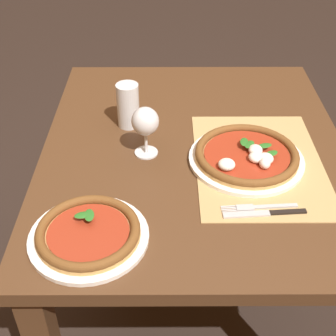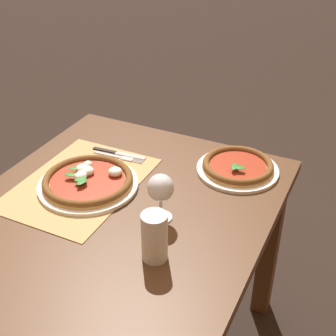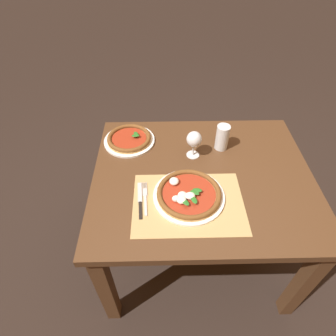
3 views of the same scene
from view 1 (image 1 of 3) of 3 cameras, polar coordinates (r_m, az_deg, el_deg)
ground_plane at (r=1.96m, az=2.47°, el=-15.39°), size 24.00×24.00×0.00m
dining_table at (r=1.51m, az=3.09°, el=-0.76°), size 1.12×0.93×0.74m
paper_placemat at (r=1.39m, az=10.98°, el=0.70°), size 0.51×0.37×0.00m
pizza_near at (r=1.38m, az=9.59°, el=1.47°), size 0.34×0.34×0.05m
pizza_far at (r=1.14m, az=-9.68°, el=-7.86°), size 0.29×0.29×0.04m
wine_glass at (r=1.35m, az=-2.79°, el=5.47°), size 0.08×0.08×0.16m
pint_glass at (r=1.51m, az=-4.89°, el=7.52°), size 0.07×0.07×0.15m
fork at (r=1.23m, az=11.00°, el=-4.70°), size 0.03×0.20×0.00m
knife at (r=1.22m, az=11.69°, el=-5.43°), size 0.03×0.22×0.01m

